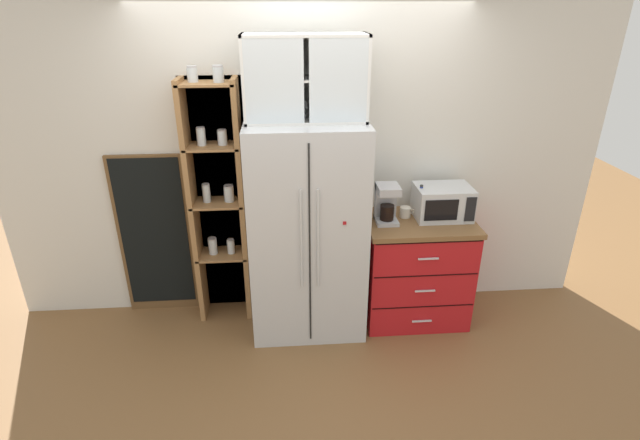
{
  "coord_description": "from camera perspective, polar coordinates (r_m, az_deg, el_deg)",
  "views": [
    {
      "loc": [
        -0.16,
        -3.36,
        2.5
      ],
      "look_at": [
        0.1,
        0.02,
        0.95
      ],
      "focal_mm": 26.93,
      "sensor_mm": 36.0,
      "label": 1
    }
  ],
  "objects": [
    {
      "name": "ground_plane",
      "position": [
        4.19,
        -1.37,
        -12.05
      ],
      "size": [
        10.61,
        10.61,
        0.0
      ],
      "primitive_type": "plane",
      "color": "brown"
    },
    {
      "name": "wall_back_cream",
      "position": [
        3.96,
        -1.88,
        6.54
      ],
      "size": [
        4.92,
        0.1,
        2.55
      ],
      "primitive_type": "cube",
      "color": "silver",
      "rests_on": "ground"
    },
    {
      "name": "refrigerator",
      "position": [
        3.76,
        -1.52,
        -1.24
      ],
      "size": [
        0.89,
        0.67,
        1.72
      ],
      "color": "silver",
      "rests_on": "ground"
    },
    {
      "name": "pantry_shelf_column",
      "position": [
        3.95,
        -11.97,
        2.5
      ],
      "size": [
        0.47,
        0.3,
        2.09
      ],
      "color": "brown",
      "rests_on": "ground"
    },
    {
      "name": "counter_cabinet",
      "position": [
        4.12,
        11.25,
        -5.7
      ],
      "size": [
        0.87,
        0.62,
        0.9
      ],
      "color": "red",
      "rests_on": "ground"
    },
    {
      "name": "microwave",
      "position": [
        3.96,
        14.35,
        2.08
      ],
      "size": [
        0.44,
        0.33,
        0.26
      ],
      "color": "silver",
      "rests_on": "counter_cabinet"
    },
    {
      "name": "coffee_maker",
      "position": [
        3.8,
        7.91,
        2.03
      ],
      "size": [
        0.17,
        0.2,
        0.31
      ],
      "color": "#B7B7BC",
      "rests_on": "counter_cabinet"
    },
    {
      "name": "mug_cream",
      "position": [
        3.94,
        10.12,
        0.94
      ],
      "size": [
        0.12,
        0.09,
        0.08
      ],
      "color": "silver",
      "rests_on": "counter_cabinet"
    },
    {
      "name": "bottle_cobalt",
      "position": [
        3.9,
        11.79,
        1.91
      ],
      "size": [
        0.06,
        0.06,
        0.28
      ],
      "color": "navy",
      "rests_on": "counter_cabinet"
    },
    {
      "name": "upper_cabinet",
      "position": [
        3.47,
        -1.78,
        16.5
      ],
      "size": [
        0.85,
        0.32,
        0.58
      ],
      "color": "silver",
      "rests_on": "refrigerator"
    },
    {
      "name": "chalkboard_menu",
      "position": [
        4.24,
        -18.98,
        -1.8
      ],
      "size": [
        0.6,
        0.04,
        1.41
      ],
      "color": "brown",
      "rests_on": "ground"
    }
  ]
}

